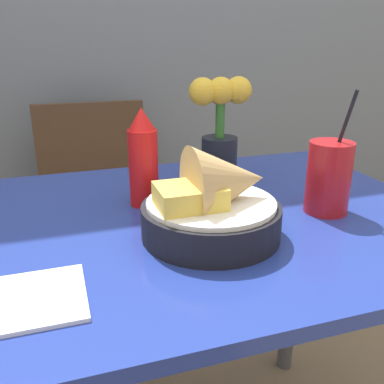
% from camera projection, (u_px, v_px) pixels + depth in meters
% --- Properties ---
extents(dining_table, '(1.04, 0.73, 0.75)m').
position_uv_depth(dining_table, '(182.00, 270.00, 0.87)').
color(dining_table, '#233893').
rests_on(dining_table, ground_plane).
extents(chair_far_window, '(0.40, 0.40, 0.85)m').
position_uv_depth(chair_far_window, '(98.00, 199.00, 1.59)').
color(chair_far_window, '#473323').
rests_on(chair_far_window, ground_plane).
extents(food_basket, '(0.24, 0.24, 0.16)m').
position_uv_depth(food_basket, '(216.00, 204.00, 0.73)').
color(food_basket, black).
rests_on(food_basket, dining_table).
extents(ketchup_bottle, '(0.06, 0.06, 0.20)m').
position_uv_depth(ketchup_bottle, '(143.00, 159.00, 0.86)').
color(ketchup_bottle, red).
rests_on(ketchup_bottle, dining_table).
extents(drink_cup, '(0.09, 0.09, 0.24)m').
position_uv_depth(drink_cup, '(328.00, 180.00, 0.83)').
color(drink_cup, red).
rests_on(drink_cup, dining_table).
extents(flower_vase, '(0.15, 0.08, 0.24)m').
position_uv_depth(flower_vase, '(220.00, 126.00, 1.00)').
color(flower_vase, black).
rests_on(flower_vase, dining_table).
extents(napkin, '(0.17, 0.14, 0.01)m').
position_uv_depth(napkin, '(18.00, 302.00, 0.56)').
color(napkin, white).
rests_on(napkin, dining_table).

